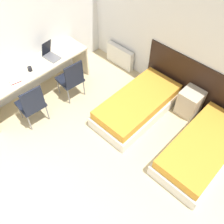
{
  "coord_description": "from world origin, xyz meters",
  "views": [
    {
      "loc": [
        1.97,
        -0.02,
        3.93
      ],
      "look_at": [
        0.0,
        2.04,
        0.55
      ],
      "focal_mm": 40.0,
      "sensor_mm": 36.0,
      "label": 1
    }
  ],
  "objects_px": {
    "nightstand": "(190,102)",
    "chair_near_laptop": "(71,78)",
    "bed_near_window": "(138,105)",
    "laptop": "(50,54)",
    "bed_near_door": "(202,149)",
    "chair_near_notebook": "(32,103)"
  },
  "relations": [
    {
      "from": "chair_near_laptop",
      "to": "laptop",
      "type": "bearing_deg",
      "value": -170.29
    },
    {
      "from": "bed_near_window",
      "to": "nightstand",
      "type": "distance_m",
      "value": 1.04
    },
    {
      "from": "bed_near_window",
      "to": "bed_near_door",
      "type": "distance_m",
      "value": 1.47
    },
    {
      "from": "chair_near_laptop",
      "to": "chair_near_notebook",
      "type": "bearing_deg",
      "value": -84.32
    },
    {
      "from": "nightstand",
      "to": "chair_near_laptop",
      "type": "xyz_separation_m",
      "value": [
        -2.02,
        -1.32,
        0.23
      ]
    },
    {
      "from": "laptop",
      "to": "chair_near_laptop",
      "type": "bearing_deg",
      "value": -0.56
    },
    {
      "from": "laptop",
      "to": "bed_near_window",
      "type": "bearing_deg",
      "value": 14.23
    },
    {
      "from": "bed_near_window",
      "to": "laptop",
      "type": "relative_size",
      "value": 5.12
    },
    {
      "from": "bed_near_window",
      "to": "laptop",
      "type": "bearing_deg",
      "value": -161.18
    },
    {
      "from": "bed_near_window",
      "to": "bed_near_door",
      "type": "height_order",
      "value": "same"
    },
    {
      "from": "bed_near_window",
      "to": "nightstand",
      "type": "relative_size",
      "value": 3.37
    },
    {
      "from": "bed_near_window",
      "to": "chair_near_laptop",
      "type": "bearing_deg",
      "value": -155.43
    },
    {
      "from": "nightstand",
      "to": "chair_near_notebook",
      "type": "relative_size",
      "value": 0.59
    },
    {
      "from": "bed_near_door",
      "to": "laptop",
      "type": "bearing_deg",
      "value": -169.25
    },
    {
      "from": "bed_near_door",
      "to": "laptop",
      "type": "xyz_separation_m",
      "value": [
        -3.31,
        -0.63,
        0.64
      ]
    },
    {
      "from": "bed_near_window",
      "to": "chair_near_notebook",
      "type": "distance_m",
      "value": 2.03
    },
    {
      "from": "bed_near_door",
      "to": "laptop",
      "type": "distance_m",
      "value": 3.43
    },
    {
      "from": "nightstand",
      "to": "chair_near_notebook",
      "type": "xyz_separation_m",
      "value": [
        -2.02,
        -2.27,
        0.23
      ]
    },
    {
      "from": "bed_near_window",
      "to": "chair_near_notebook",
      "type": "relative_size",
      "value": 1.99
    },
    {
      "from": "bed_near_door",
      "to": "chair_near_laptop",
      "type": "bearing_deg",
      "value": -167.93
    },
    {
      "from": "chair_near_laptop",
      "to": "laptop",
      "type": "relative_size",
      "value": 2.58
    },
    {
      "from": "chair_near_laptop",
      "to": "nightstand",
      "type": "bearing_deg",
      "value": 38.75
    }
  ]
}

